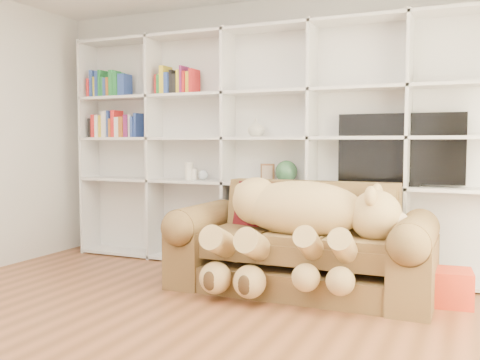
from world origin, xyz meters
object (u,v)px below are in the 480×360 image
at_px(teddy_bear, 299,220).
at_px(tv, 400,150).
at_px(sofa, 301,250).
at_px(gift_box, 449,287).

relative_size(teddy_bear, tv, 1.41).
xyz_separation_m(sofa, tv, (0.71, 0.67, 0.84)).
relative_size(teddy_bear, gift_box, 4.54).
xyz_separation_m(sofa, teddy_bear, (0.04, -0.18, 0.28)).
bearing_deg(gift_box, teddy_bear, -168.11).
distance_m(gift_box, tv, 1.30).
height_order(sofa, gift_box, sofa).
relative_size(sofa, tv, 1.96).
distance_m(sofa, tv, 1.29).
height_order(sofa, tv, tv).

